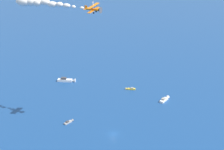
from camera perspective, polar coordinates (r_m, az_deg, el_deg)
ground_plane at (r=167.74m, az=0.21°, el=-8.85°), size 2000.00×2000.00×0.00m
motorboat_trailing at (r=177.42m, az=-6.48°, el=-7.01°), size 5.23×1.77×1.49m
motorboat_ahead at (r=221.76m, az=-6.74°, el=-0.77°), size 8.80×9.63×3.02m
motorboat_mid_cluster at (r=210.10m, az=2.74°, el=-2.08°), size 4.43×5.07×1.56m
motorboat_outer_ring_a at (r=199.19m, az=7.96°, el=-3.63°), size 7.97×3.55×2.24m
biplane_wingman at (r=138.92m, az=-2.82°, el=9.90°), size 7.39×7.10×3.64m
wingwalker_wingman at (r=138.26m, az=-2.89°, el=10.76°), size 0.90×0.37×1.78m
smoke_trail_wingman at (r=153.78m, az=-11.42°, el=10.66°), size 13.42×30.21×3.98m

